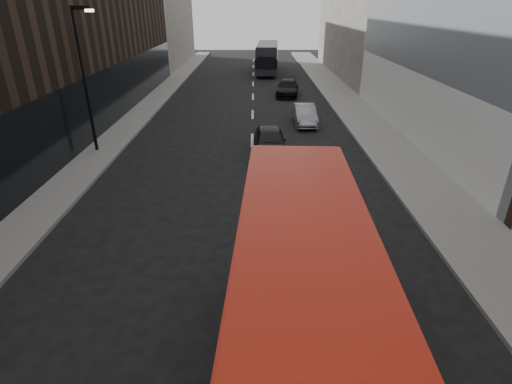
{
  "coord_description": "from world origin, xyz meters",
  "views": [
    {
      "loc": [
        0.15,
        -2.29,
        7.24
      ],
      "look_at": [
        0.19,
        7.69,
        2.5
      ],
      "focal_mm": 28.0,
      "sensor_mm": 36.0,
      "label": 1
    }
  ],
  "objects_px": {
    "car_b": "(305,115)",
    "street_lamp": "(85,72)",
    "car_a": "(270,141)",
    "grey_bus": "(267,57)",
    "red_bus": "(305,348)",
    "car_c": "(288,88)"
  },
  "relations": [
    {
      "from": "grey_bus",
      "to": "car_a",
      "type": "xyz_separation_m",
      "value": [
        -0.67,
        -27.39,
        -1.0
      ]
    },
    {
      "from": "street_lamp",
      "to": "red_bus",
      "type": "bearing_deg",
      "value": -59.56
    },
    {
      "from": "car_b",
      "to": "grey_bus",
      "type": "bearing_deg",
      "value": 94.42
    },
    {
      "from": "car_a",
      "to": "car_b",
      "type": "bearing_deg",
      "value": 65.77
    },
    {
      "from": "street_lamp",
      "to": "grey_bus",
      "type": "bearing_deg",
      "value": 70.14
    },
    {
      "from": "street_lamp",
      "to": "car_b",
      "type": "relative_size",
      "value": 1.83
    },
    {
      "from": "red_bus",
      "to": "grey_bus",
      "type": "height_order",
      "value": "red_bus"
    },
    {
      "from": "street_lamp",
      "to": "car_b",
      "type": "height_order",
      "value": "street_lamp"
    },
    {
      "from": "car_b",
      "to": "street_lamp",
      "type": "bearing_deg",
      "value": -155.29
    },
    {
      "from": "car_a",
      "to": "car_b",
      "type": "relative_size",
      "value": 1.07
    },
    {
      "from": "street_lamp",
      "to": "grey_bus",
      "type": "distance_m",
      "value": 29.04
    },
    {
      "from": "car_b",
      "to": "red_bus",
      "type": "bearing_deg",
      "value": -97.1
    },
    {
      "from": "grey_bus",
      "to": "street_lamp",
      "type": "bearing_deg",
      "value": -106.47
    },
    {
      "from": "car_a",
      "to": "car_c",
      "type": "relative_size",
      "value": 0.92
    },
    {
      "from": "red_bus",
      "to": "car_a",
      "type": "distance_m",
      "value": 15.5
    },
    {
      "from": "street_lamp",
      "to": "red_bus",
      "type": "height_order",
      "value": "street_lamp"
    },
    {
      "from": "red_bus",
      "to": "car_b",
      "type": "xyz_separation_m",
      "value": [
        2.48,
        21.05,
        -1.61
      ]
    },
    {
      "from": "grey_bus",
      "to": "car_b",
      "type": "bearing_deg",
      "value": -81.82
    },
    {
      "from": "street_lamp",
      "to": "red_bus",
      "type": "distance_m",
      "value": 18.2
    },
    {
      "from": "car_c",
      "to": "car_a",
      "type": "bearing_deg",
      "value": -90.68
    },
    {
      "from": "grey_bus",
      "to": "car_a",
      "type": "distance_m",
      "value": 27.41
    },
    {
      "from": "street_lamp",
      "to": "car_a",
      "type": "xyz_separation_m",
      "value": [
        9.16,
        -0.18,
        -3.48
      ]
    }
  ]
}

